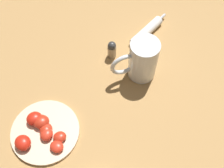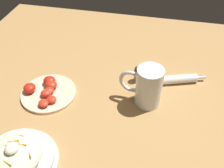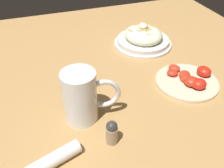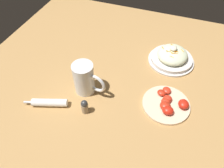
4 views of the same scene
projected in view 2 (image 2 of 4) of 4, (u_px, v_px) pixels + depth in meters
ground_plane at (109, 110)px, 0.87m from camera, size 1.43×1.43×0.00m
salad_plate at (16, 158)px, 0.70m from camera, size 0.23×0.23×0.09m
beer_mug at (148, 88)px, 0.86m from camera, size 0.09×0.15×0.15m
napkin_roll at (178, 79)px, 0.97m from camera, size 0.08×0.18×0.03m
tomato_plate at (47, 91)px, 0.92m from camera, size 0.20×0.20×0.04m
salt_shaker at (138, 74)px, 0.97m from camera, size 0.03×0.03×0.07m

